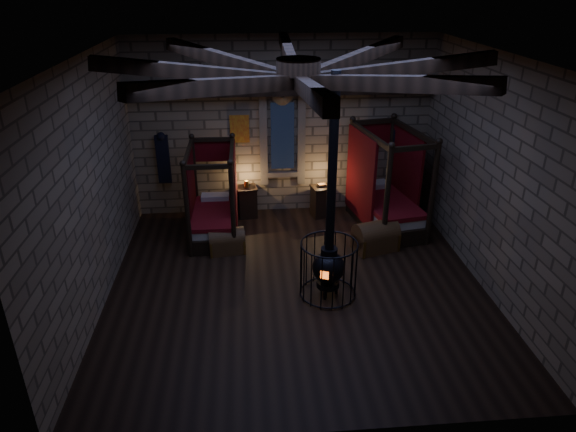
{
  "coord_description": "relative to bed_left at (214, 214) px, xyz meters",
  "views": [
    {
      "loc": [
        -0.87,
        -8.24,
        5.37
      ],
      "look_at": [
        -0.11,
        0.6,
        1.17
      ],
      "focal_mm": 32.0,
      "sensor_mm": 36.0,
      "label": 1
    }
  ],
  "objects": [
    {
      "name": "bed_right",
      "position": [
        3.93,
        0.13,
        0.07
      ],
      "size": [
        1.51,
        2.35,
        2.29
      ],
      "rotation": [
        0.0,
        0.0,
        0.17
      ],
      "color": "black",
      "rests_on": "ground"
    },
    {
      "name": "room",
      "position": [
        1.63,
        -2.18,
        3.25
      ],
      "size": [
        7.02,
        7.02,
        4.29
      ],
      "color": "black",
      "rests_on": "ground"
    },
    {
      "name": "stove",
      "position": [
        2.17,
        -2.65,
        0.14
      ],
      "size": [
        1.04,
        1.04,
        4.05
      ],
      "rotation": [
        0.0,
        0.0,
        -0.41
      ],
      "color": "black",
      "rests_on": "ground"
    },
    {
      "name": "trunk_left",
      "position": [
        0.28,
        -0.86,
        -0.25
      ],
      "size": [
        0.8,
        0.56,
        0.55
      ],
      "rotation": [
        0.0,
        0.0,
        0.12
      ],
      "color": "#55361B",
      "rests_on": "ground"
    },
    {
      "name": "bed_left",
      "position": [
        0.0,
        0.0,
        0.0
      ],
      "size": [
        1.03,
        1.94,
        2.01
      ],
      "rotation": [
        0.0,
        0.0,
        -0.01
      ],
      "color": "black",
      "rests_on": "ground"
    },
    {
      "name": "nightstand_right",
      "position": [
        2.54,
        0.75,
        -0.11
      ],
      "size": [
        0.56,
        0.55,
        0.83
      ],
      "rotation": [
        0.0,
        0.0,
        0.22
      ],
      "color": "black",
      "rests_on": "ground"
    },
    {
      "name": "nightstand_left",
      "position": [
        0.74,
        0.88,
        -0.11
      ],
      "size": [
        0.54,
        0.52,
        0.93
      ],
      "rotation": [
        0.0,
        0.0,
        0.15
      ],
      "color": "black",
      "rests_on": "ground"
    },
    {
      "name": "trunk_right",
      "position": [
        3.45,
        -1.03,
        -0.2
      ],
      "size": [
        1.02,
        0.8,
        0.66
      ],
      "rotation": [
        0.0,
        0.0,
        0.29
      ],
      "color": "#55361B",
      "rests_on": "ground"
    }
  ]
}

